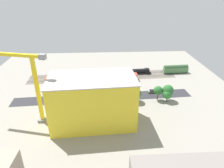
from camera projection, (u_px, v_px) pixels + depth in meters
The scene contains 27 objects.
ground_plane at pixel (103, 93), 111.47m from camera, with size 149.49×149.49×0.00m, color gray.
rail_bed at pixel (103, 76), 131.27m from camera, with size 93.43×14.07×0.01m, color #665E54.
street_asphalt at pixel (103, 97), 106.80m from camera, with size 93.43×9.00×0.01m, color #2D2D33.
track_rails at pixel (103, 76), 131.20m from camera, with size 93.29×12.85×0.12m.
platform_canopy_near at pixel (92, 76), 122.71m from camera, with size 55.80×7.64×3.95m.
locomotive at pixel (139, 71), 134.46m from camera, with size 16.39×3.49×4.96m.
passenger_coach at pixel (176, 69), 135.16m from camera, with size 16.75×3.82×5.71m.
freight_coach_far at pixel (73, 74), 126.15m from camera, with size 18.14×3.85×6.27m.
parked_car_0 at pixel (152, 91), 111.11m from camera, with size 4.08×2.06×1.75m.
parked_car_1 at pixel (136, 92), 110.20m from camera, with size 4.63×2.00×1.68m.
parked_car_2 at pixel (120, 92), 110.30m from camera, with size 4.25×1.89×1.61m.
parked_car_3 at pixel (105, 93), 109.55m from camera, with size 4.91×2.18×1.81m.
parked_car_4 at pixel (91, 93), 109.26m from camera, with size 4.66×1.93×1.66m.
parked_car_5 at pixel (75, 94), 108.45m from camera, with size 4.04×1.75×1.61m.
parked_car_6 at pixel (59, 94), 108.24m from camera, with size 4.64×2.09×1.63m.
construction_building at pixel (93, 101), 83.06m from camera, with size 34.05×18.38×20.71m, color yellow.
construction_roof_slab at pixel (92, 78), 78.43m from camera, with size 34.65×18.98×0.40m, color #B7B2A8.
tower_crane at pixel (29, 81), 80.87m from camera, with size 29.69×9.14×30.44m.
box_truck_0 at pixel (94, 100), 100.74m from camera, with size 8.71×3.58×3.61m.
box_truck_1 at pixel (87, 100), 100.69m from camera, with size 9.24×3.31×3.48m.
street_tree_0 at pixel (80, 94), 100.16m from camera, with size 5.99×5.99×7.63m.
street_tree_1 at pixel (167, 94), 101.19m from camera, with size 4.81×4.81×6.62m.
street_tree_2 at pixel (168, 90), 101.70m from camera, with size 5.60×5.60×8.54m.
street_tree_3 at pixel (51, 94), 98.96m from camera, with size 4.15×4.15×7.47m.
street_tree_4 at pixel (158, 91), 102.16m from camera, with size 4.56×4.56×7.71m.
street_tree_5 at pixel (135, 93), 101.04m from camera, with size 5.98×5.98×7.63m.
traffic_light at pixel (72, 95), 100.11m from camera, with size 0.50×0.36×6.48m.
Camera 1 is at (0.72, 98.21, 53.15)m, focal length 32.45 mm.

